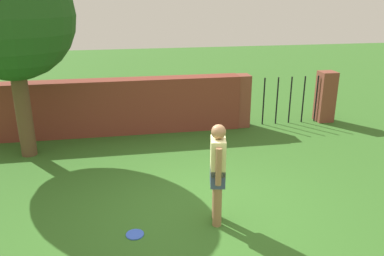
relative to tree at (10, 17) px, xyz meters
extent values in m
plane|color=#336623|center=(3.30, -3.00, -2.97)|extent=(40.00, 40.00, 0.00)
cube|color=brown|center=(1.80, 1.10, -2.27)|extent=(6.63, 0.50, 1.40)
cylinder|color=brown|center=(0.00, 0.00, -1.83)|extent=(0.33, 0.33, 2.29)
sphere|color=#23511E|center=(0.00, 0.00, 0.03)|extent=(2.58, 2.58, 2.58)
cylinder|color=#9E704C|center=(3.50, -3.26, -2.54)|extent=(0.14, 0.14, 0.85)
cylinder|color=#9E704C|center=(3.46, -3.48, -2.54)|extent=(0.14, 0.14, 0.85)
cube|color=#3F4C72|center=(3.48, -3.37, -2.17)|extent=(0.29, 0.40, 0.28)
cube|color=beige|center=(3.48, -3.37, -1.84)|extent=(0.29, 0.40, 0.55)
sphere|color=#9E704C|center=(3.48, -3.37, -1.46)|extent=(0.22, 0.22, 0.22)
cylinder|color=#9E704C|center=(3.52, -3.15, -1.92)|extent=(0.09, 0.09, 0.58)
cylinder|color=#9E704C|center=(3.43, -3.59, -1.92)|extent=(0.09, 0.09, 0.58)
cube|color=brown|center=(5.22, 1.10, -2.27)|extent=(0.44, 0.44, 1.40)
cube|color=brown|center=(7.67, 1.10, -2.27)|extent=(0.44, 0.44, 1.40)
cylinder|color=black|center=(5.49, 1.10, -2.32)|extent=(0.04, 0.04, 1.30)
cylinder|color=black|center=(5.87, 1.10, -2.32)|extent=(0.04, 0.04, 1.30)
cylinder|color=black|center=(6.25, 1.10, -2.32)|extent=(0.04, 0.04, 1.30)
cylinder|color=black|center=(6.63, 1.10, -2.32)|extent=(0.04, 0.04, 1.30)
cylinder|color=black|center=(7.02, 1.10, -2.32)|extent=(0.04, 0.04, 1.30)
cylinder|color=black|center=(7.40, 1.10, -2.32)|extent=(0.04, 0.04, 1.30)
cylinder|color=blue|center=(2.19, -3.52, -2.96)|extent=(0.27, 0.27, 0.02)
camera|label=1|loc=(2.13, -8.60, 0.47)|focal=36.58mm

